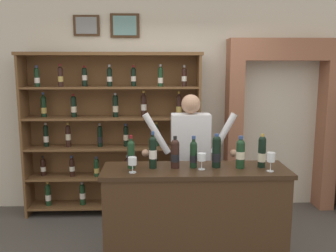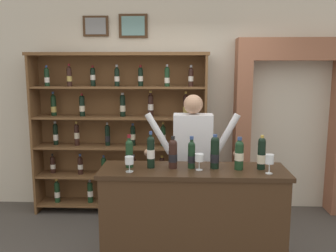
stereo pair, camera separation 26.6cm
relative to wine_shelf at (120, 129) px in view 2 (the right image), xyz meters
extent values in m
cube|color=beige|center=(0.73, 0.30, 0.67)|extent=(12.00, 0.16, 3.57)
cube|color=#422B19|center=(-0.33, 0.20, 1.33)|extent=(0.34, 0.02, 0.26)
cube|color=gray|center=(-0.33, 0.19, 1.33)|extent=(0.27, 0.01, 0.21)
cube|color=#422B19|center=(0.17, 0.20, 1.33)|extent=(0.38, 0.02, 0.31)
cube|color=#659392|center=(0.17, 0.19, 1.33)|extent=(0.30, 0.01, 0.24)
cube|color=brown|center=(-1.11, -0.04, -0.06)|extent=(0.03, 0.35, 2.10)
cube|color=brown|center=(1.11, -0.04, -0.06)|extent=(0.03, 0.35, 2.10)
cube|color=brown|center=(0.00, 0.12, -0.06)|extent=(2.25, 0.02, 2.10)
cube|color=brown|center=(0.00, -0.04, -1.01)|extent=(2.19, 0.33, 0.02)
cylinder|color=#19381E|center=(-0.86, -0.07, -0.87)|extent=(0.07, 0.07, 0.24)
sphere|color=#19381E|center=(-0.86, -0.07, -0.74)|extent=(0.07, 0.07, 0.07)
cylinder|color=#19381E|center=(-0.86, -0.07, -0.71)|extent=(0.03, 0.03, 0.08)
cylinder|color=#B79338|center=(-0.86, -0.07, -0.68)|extent=(0.04, 0.04, 0.03)
cylinder|color=silver|center=(-0.86, -0.07, -0.89)|extent=(0.07, 0.07, 0.08)
cylinder|color=#19381E|center=(-0.41, -0.06, -0.87)|extent=(0.07, 0.07, 0.24)
sphere|color=#19381E|center=(-0.41, -0.06, -0.75)|extent=(0.07, 0.07, 0.07)
cylinder|color=#19381E|center=(-0.41, -0.06, -0.72)|extent=(0.03, 0.03, 0.06)
cylinder|color=#99999E|center=(-0.41, -0.06, -0.70)|extent=(0.03, 0.03, 0.03)
cylinder|color=silver|center=(-0.41, -0.06, -0.87)|extent=(0.07, 0.07, 0.08)
cylinder|color=black|center=(0.01, -0.02, -0.87)|extent=(0.07, 0.07, 0.24)
sphere|color=black|center=(0.01, -0.02, -0.75)|extent=(0.07, 0.07, 0.07)
cylinder|color=black|center=(0.01, -0.02, -0.72)|extent=(0.03, 0.03, 0.06)
cylinder|color=maroon|center=(0.01, -0.02, -0.70)|extent=(0.03, 0.03, 0.03)
cylinder|color=silver|center=(0.01, -0.02, -0.86)|extent=(0.07, 0.07, 0.08)
cylinder|color=black|center=(0.47, -0.03, -0.87)|extent=(0.07, 0.07, 0.24)
sphere|color=black|center=(0.47, -0.03, -0.75)|extent=(0.07, 0.07, 0.07)
cylinder|color=black|center=(0.47, -0.03, -0.72)|extent=(0.03, 0.03, 0.07)
cylinder|color=navy|center=(0.47, -0.03, -0.69)|extent=(0.03, 0.03, 0.03)
cylinder|color=tan|center=(0.47, -0.03, -0.86)|extent=(0.07, 0.07, 0.08)
cylinder|color=black|center=(0.86, 0.00, -0.88)|extent=(0.07, 0.07, 0.23)
sphere|color=black|center=(0.86, 0.00, -0.76)|extent=(0.07, 0.07, 0.07)
cylinder|color=black|center=(0.86, 0.00, -0.74)|extent=(0.03, 0.03, 0.06)
cylinder|color=#B79338|center=(0.86, 0.00, -0.72)|extent=(0.04, 0.04, 0.03)
cylinder|color=tan|center=(0.86, 0.00, -0.88)|extent=(0.07, 0.07, 0.07)
cube|color=brown|center=(0.00, -0.04, -0.62)|extent=(2.19, 0.33, 0.02)
cylinder|color=black|center=(-0.92, -0.01, -0.51)|extent=(0.07, 0.07, 0.19)
sphere|color=black|center=(-0.92, -0.01, -0.41)|extent=(0.07, 0.07, 0.07)
cylinder|color=black|center=(-0.92, -0.01, -0.38)|extent=(0.02, 0.02, 0.07)
cylinder|color=black|center=(-0.92, -0.01, -0.35)|extent=(0.03, 0.03, 0.03)
cylinder|color=silver|center=(-0.92, -0.01, -0.52)|extent=(0.07, 0.07, 0.06)
cylinder|color=black|center=(-0.53, -0.05, -0.51)|extent=(0.07, 0.07, 0.20)
sphere|color=black|center=(-0.53, -0.05, -0.40)|extent=(0.07, 0.07, 0.07)
cylinder|color=black|center=(-0.53, -0.05, -0.37)|extent=(0.03, 0.03, 0.07)
cylinder|color=navy|center=(-0.53, -0.05, -0.34)|extent=(0.03, 0.03, 0.03)
cylinder|color=silver|center=(-0.53, -0.05, -0.50)|extent=(0.07, 0.07, 0.06)
cylinder|color=#19381E|center=(-0.22, -0.07, -0.50)|extent=(0.07, 0.07, 0.20)
sphere|color=#19381E|center=(-0.22, -0.07, -0.40)|extent=(0.07, 0.07, 0.07)
cylinder|color=#19381E|center=(-0.22, -0.07, -0.37)|extent=(0.02, 0.02, 0.06)
cylinder|color=navy|center=(-0.22, -0.07, -0.35)|extent=(0.03, 0.03, 0.03)
cylinder|color=tan|center=(-0.22, -0.07, -0.53)|extent=(0.07, 0.07, 0.06)
cylinder|color=black|center=(0.18, -0.08, -0.50)|extent=(0.07, 0.07, 0.20)
sphere|color=black|center=(0.18, -0.08, -0.40)|extent=(0.07, 0.07, 0.07)
cylinder|color=black|center=(0.18, -0.08, -0.36)|extent=(0.03, 0.03, 0.08)
cylinder|color=#99999E|center=(0.18, -0.08, -0.33)|extent=(0.03, 0.03, 0.03)
cylinder|color=beige|center=(0.18, -0.08, -0.50)|extent=(0.07, 0.07, 0.06)
cylinder|color=black|center=(0.55, -0.05, -0.50)|extent=(0.07, 0.07, 0.20)
sphere|color=black|center=(0.55, -0.05, -0.40)|extent=(0.07, 0.07, 0.07)
cylinder|color=black|center=(0.55, -0.05, -0.37)|extent=(0.03, 0.03, 0.06)
cylinder|color=#B79338|center=(0.55, -0.05, -0.35)|extent=(0.03, 0.03, 0.03)
cylinder|color=silver|center=(0.55, -0.05, -0.53)|extent=(0.07, 0.07, 0.06)
cylinder|color=black|center=(0.94, -0.01, -0.51)|extent=(0.07, 0.07, 0.19)
sphere|color=black|center=(0.94, -0.01, -0.40)|extent=(0.07, 0.07, 0.07)
cylinder|color=black|center=(0.94, -0.01, -0.38)|extent=(0.03, 0.03, 0.06)
cylinder|color=navy|center=(0.94, -0.01, -0.35)|extent=(0.04, 0.04, 0.03)
cylinder|color=silver|center=(0.94, -0.01, -0.51)|extent=(0.07, 0.07, 0.06)
cube|color=brown|center=(0.00, -0.04, -0.23)|extent=(2.19, 0.33, 0.02)
cylinder|color=black|center=(-0.86, -0.01, -0.09)|extent=(0.06, 0.06, 0.25)
sphere|color=black|center=(-0.86, -0.01, 0.04)|extent=(0.06, 0.06, 0.06)
cylinder|color=black|center=(-0.86, -0.01, 0.06)|extent=(0.03, 0.03, 0.06)
cylinder|color=#99999E|center=(-0.86, -0.01, 0.09)|extent=(0.03, 0.03, 0.03)
cylinder|color=silver|center=(-0.86, -0.01, -0.12)|extent=(0.07, 0.07, 0.08)
cylinder|color=black|center=(-0.57, -0.04, -0.09)|extent=(0.06, 0.06, 0.24)
sphere|color=black|center=(-0.57, -0.04, 0.04)|extent=(0.06, 0.06, 0.06)
cylinder|color=black|center=(-0.57, -0.04, 0.06)|extent=(0.02, 0.02, 0.07)
cylinder|color=#B79338|center=(-0.57, -0.04, 0.09)|extent=(0.03, 0.03, 0.03)
cylinder|color=beige|center=(-0.57, -0.04, -0.08)|extent=(0.07, 0.07, 0.08)
cylinder|color=black|center=(-0.16, -0.03, -0.10)|extent=(0.06, 0.06, 0.24)
sphere|color=black|center=(-0.16, -0.03, 0.03)|extent=(0.06, 0.06, 0.06)
cylinder|color=black|center=(-0.16, -0.03, 0.06)|extent=(0.02, 0.02, 0.06)
cylinder|color=#99999E|center=(-0.16, -0.03, 0.08)|extent=(0.03, 0.03, 0.03)
cylinder|color=black|center=(-0.16, -0.03, -0.12)|extent=(0.07, 0.07, 0.08)
cylinder|color=black|center=(0.17, -0.03, -0.10)|extent=(0.06, 0.06, 0.23)
sphere|color=black|center=(0.17, -0.03, 0.02)|extent=(0.06, 0.06, 0.06)
cylinder|color=black|center=(0.17, -0.03, 0.05)|extent=(0.03, 0.03, 0.06)
cylinder|color=navy|center=(0.17, -0.03, 0.07)|extent=(0.03, 0.03, 0.03)
cylinder|color=beige|center=(0.17, -0.03, -0.10)|extent=(0.07, 0.07, 0.07)
cylinder|color=#19381E|center=(0.57, -0.02, -0.10)|extent=(0.06, 0.06, 0.23)
sphere|color=#19381E|center=(0.57, -0.02, 0.02)|extent=(0.06, 0.06, 0.06)
cylinder|color=#19381E|center=(0.57, -0.02, 0.06)|extent=(0.03, 0.03, 0.08)
cylinder|color=#B79338|center=(0.57, -0.02, 0.09)|extent=(0.03, 0.03, 0.03)
cylinder|color=silver|center=(0.57, -0.02, -0.10)|extent=(0.07, 0.07, 0.07)
cylinder|color=#19381E|center=(0.88, -0.08, -0.10)|extent=(0.06, 0.06, 0.23)
sphere|color=#19381E|center=(0.88, -0.08, 0.02)|extent=(0.06, 0.06, 0.06)
cylinder|color=#19381E|center=(0.88, -0.08, 0.05)|extent=(0.02, 0.02, 0.07)
cylinder|color=black|center=(0.88, -0.08, 0.08)|extent=(0.03, 0.03, 0.03)
cylinder|color=tan|center=(0.88, -0.08, -0.13)|extent=(0.07, 0.07, 0.07)
cube|color=brown|center=(0.00, -0.04, 0.16)|extent=(2.19, 0.33, 0.02)
cylinder|color=black|center=(-0.87, 0.00, 0.29)|extent=(0.07, 0.07, 0.23)
sphere|color=black|center=(-0.87, 0.00, 0.41)|extent=(0.07, 0.07, 0.07)
cylinder|color=black|center=(-0.87, 0.00, 0.45)|extent=(0.03, 0.03, 0.08)
cylinder|color=navy|center=(-0.87, 0.00, 0.48)|extent=(0.03, 0.03, 0.03)
cylinder|color=tan|center=(-0.87, 0.00, 0.26)|extent=(0.07, 0.07, 0.07)
cylinder|color=black|center=(-0.48, -0.05, 0.29)|extent=(0.07, 0.07, 0.23)
sphere|color=black|center=(-0.48, -0.05, 0.41)|extent=(0.07, 0.07, 0.07)
cylinder|color=black|center=(-0.48, -0.05, 0.44)|extent=(0.03, 0.03, 0.06)
cylinder|color=maroon|center=(-0.48, -0.05, 0.46)|extent=(0.03, 0.03, 0.03)
cylinder|color=beige|center=(-0.48, -0.05, 0.28)|extent=(0.07, 0.07, 0.07)
cylinder|color=black|center=(0.05, -0.04, 0.30)|extent=(0.07, 0.07, 0.24)
sphere|color=black|center=(0.05, -0.04, 0.43)|extent=(0.07, 0.07, 0.07)
cylinder|color=black|center=(0.05, -0.04, 0.45)|extent=(0.03, 0.03, 0.06)
cylinder|color=#99999E|center=(0.05, -0.04, 0.47)|extent=(0.04, 0.04, 0.03)
cylinder|color=beige|center=(0.05, -0.04, 0.28)|extent=(0.07, 0.07, 0.08)
cylinder|color=black|center=(0.41, -0.02, 0.30)|extent=(0.07, 0.07, 0.24)
sphere|color=black|center=(0.41, -0.02, 0.43)|extent=(0.07, 0.07, 0.07)
cylinder|color=black|center=(0.41, -0.02, 0.46)|extent=(0.03, 0.03, 0.08)
cylinder|color=#B79338|center=(0.41, -0.02, 0.49)|extent=(0.04, 0.04, 0.03)
cylinder|color=silver|center=(0.41, -0.02, 0.30)|extent=(0.07, 0.07, 0.08)
cylinder|color=black|center=(0.86, -0.04, 0.30)|extent=(0.07, 0.07, 0.24)
sphere|color=black|center=(0.86, -0.04, 0.42)|extent=(0.07, 0.07, 0.07)
cylinder|color=black|center=(0.86, -0.04, 0.45)|extent=(0.03, 0.03, 0.08)
cylinder|color=#B79338|center=(0.86, -0.04, 0.49)|extent=(0.03, 0.03, 0.03)
cylinder|color=tan|center=(0.86, -0.04, 0.27)|extent=(0.07, 0.07, 0.08)
cube|color=brown|center=(0.00, -0.04, 0.55)|extent=(2.19, 0.33, 0.02)
cylinder|color=black|center=(-0.91, -0.08, 0.66)|extent=(0.06, 0.06, 0.20)
sphere|color=black|center=(-0.91, -0.08, 0.77)|extent=(0.06, 0.06, 0.06)
cylinder|color=black|center=(-0.91, -0.08, 0.79)|extent=(0.02, 0.02, 0.06)
cylinder|color=navy|center=(-0.91, -0.08, 0.81)|extent=(0.03, 0.03, 0.03)
cylinder|color=silver|center=(-0.91, -0.08, 0.64)|extent=(0.06, 0.06, 0.06)
cylinder|color=black|center=(-0.62, -0.08, 0.67)|extent=(0.06, 0.06, 0.21)
sphere|color=black|center=(-0.62, -0.08, 0.78)|extent=(0.06, 0.06, 0.06)
cylinder|color=black|center=(-0.62, -0.08, 0.81)|extent=(0.03, 0.03, 0.07)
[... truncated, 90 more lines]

